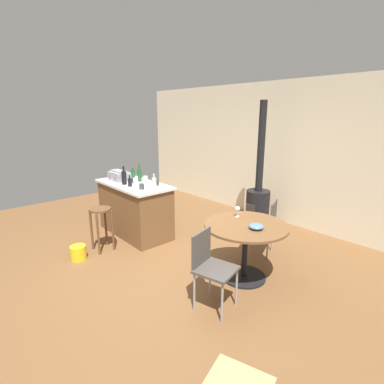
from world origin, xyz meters
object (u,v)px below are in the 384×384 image
wood_stove (258,198)px  wine_glass (238,209)px  bottle_0 (130,182)px  cup_1 (124,174)px  folding_chair_near (265,223)px  cup_0 (156,183)px  toolbox (119,176)px  cup_4 (131,181)px  bottle_1 (140,175)px  kitchen_island (135,208)px  dining_table (245,237)px  bottle_2 (124,177)px  bottle_3 (133,174)px  cup_2 (145,179)px  wooden_stool (101,220)px  folding_chair_far (211,264)px  bottle_4 (154,183)px  plastic_bucket (78,253)px  cup_3 (142,186)px  serving_bowl (256,226)px

wood_stove → wine_glass: size_ratio=16.23×
bottle_0 → cup_1: bottle_0 is taller
folding_chair_near → cup_0: bearing=-153.1°
toolbox → cup_4: (0.33, 0.04, -0.04)m
wood_stove → bottle_1: wood_stove is taller
folding_chair_near → wine_glass: 0.71m
cup_0 → cup_4: 0.49m
kitchen_island → cup_0: cup_0 is taller
wood_stove → toolbox: size_ratio=5.81×
dining_table → wine_glass: wine_glass is taller
bottle_2 → cup_4: size_ratio=2.50×
dining_table → cup_1: (-2.85, -0.11, 0.40)m
bottle_3 → cup_0: (0.83, -0.05, -0.03)m
cup_0 → cup_2: (-0.32, -0.01, 0.01)m
wooden_stool → cup_2: size_ratio=5.77×
wooden_stool → cup_0: bearing=80.4°
cup_1 → cup_2: cup_2 is taller
folding_chair_far → bottle_4: bottle_4 is taller
bottle_2 → bottle_3: size_ratio=1.70×
dining_table → folding_chair_near: folding_chair_near is taller
dining_table → folding_chair_far: folding_chair_far is taller
kitchen_island → dining_table: bearing=7.0°
wooden_stool → plastic_bucket: 0.57m
folding_chair_far → wine_glass: wine_glass is taller
wood_stove → cup_1: size_ratio=21.61×
cup_3 → cup_4: 0.50m
kitchen_island → bottle_0: (0.16, -0.16, 0.53)m
cup_3 → bottle_1: bearing=150.9°
toolbox → bottle_4: size_ratio=1.67×
serving_bowl → toolbox: bearing=-173.7°
wooden_stool → bottle_4: bottle_4 is taller
cup_2 → kitchen_island: bearing=-109.7°
bottle_2 → plastic_bucket: 1.41m
folding_chair_near → cup_2: 2.17m
dining_table → toolbox: bearing=-172.6°
cup_1 → wine_glass: 2.60m
folding_chair_near → bottle_2: bearing=-149.8°
wood_stove → bottle_4: (-0.71, -1.85, 0.46)m
bottle_2 → wine_glass: 2.10m
bottle_2 → bottle_0: bearing=-0.6°
bottle_1 → plastic_bucket: 1.66m
bottle_0 → bottle_1: bottle_1 is taller
cup_1 → cup_2: bearing=3.3°
cup_4 → plastic_bucket: cup_4 is taller
bottle_0 → cup_4: (-0.20, 0.13, -0.03)m
dining_table → bottle_3: bottle_3 is taller
folding_chair_far → cup_4: size_ratio=6.97×
cup_3 → plastic_bucket: size_ratio=0.52×
dining_table → serving_bowl: 0.28m
toolbox → bottle_2: (0.34, -0.09, 0.04)m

